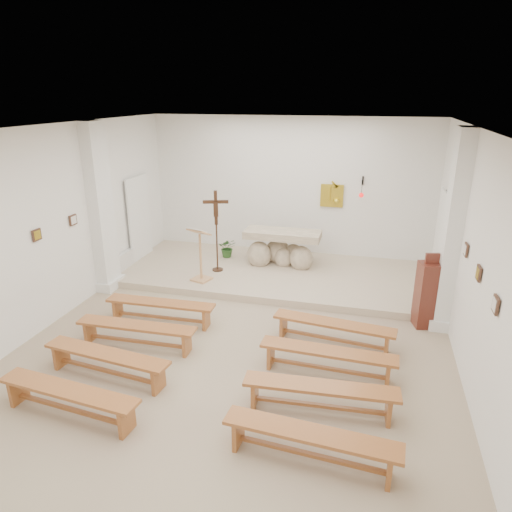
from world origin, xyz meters
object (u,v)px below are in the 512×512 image
(altar, at_px, (281,250))
(bench_left_fourth, at_px, (69,396))
(bench_right_third, at_px, (320,392))
(donation_pedestal, at_px, (427,294))
(bench_right_second, at_px, (328,356))
(lectern, at_px, (200,254))
(bench_right_front, at_px, (334,328))
(bench_left_second, at_px, (137,330))
(bench_left_third, at_px, (107,359))
(bench_left_front, at_px, (161,307))
(crucifix_stand, at_px, (216,225))
(bench_right_fourth, at_px, (311,440))

(altar, relative_size, bench_left_fourth, 0.87)
(bench_right_third, bearing_deg, donation_pedestal, 58.39)
(donation_pedestal, height_order, bench_right_second, donation_pedestal)
(lectern, distance_m, bench_right_third, 4.67)
(lectern, xyz_separation_m, bench_right_front, (3.02, -1.75, -0.43))
(bench_right_front, height_order, bench_left_fourth, same)
(altar, height_order, bench_left_second, altar)
(lectern, height_order, bench_left_second, lectern)
(bench_right_second, distance_m, bench_left_third, 3.25)
(bench_right_third, bearing_deg, bench_left_third, 176.33)
(altar, height_order, bench_left_fourth, altar)
(lectern, distance_m, bench_left_fourth, 4.45)
(donation_pedestal, distance_m, bench_left_front, 4.80)
(lectern, distance_m, bench_right_front, 3.52)
(bench_right_second, bearing_deg, bench_left_fourth, -148.05)
(crucifix_stand, xyz_separation_m, bench_left_front, (-0.26, -2.40, -0.90))
(donation_pedestal, bearing_deg, crucifix_stand, 149.39)
(altar, bearing_deg, bench_right_third, -72.36)
(bench_right_third, relative_size, bench_right_fourth, 1.00)
(lectern, height_order, bench_left_front, lectern)
(bench_left_second, bearing_deg, altar, 66.92)
(lectern, relative_size, bench_left_fourth, 0.59)
(crucifix_stand, bearing_deg, bench_left_fourth, -110.15)
(bench_right_second, bearing_deg, altar, 113.04)
(bench_left_second, relative_size, bench_right_fourth, 1.00)
(bench_left_front, relative_size, bench_left_second, 1.00)
(bench_left_fourth, bearing_deg, altar, 80.46)
(bench_right_fourth, bearing_deg, crucifix_stand, 123.52)
(altar, xyz_separation_m, bench_right_second, (1.53, -4.05, -0.18))
(bench_left_second, bearing_deg, donation_pedestal, 21.68)
(lectern, relative_size, crucifix_stand, 0.65)
(crucifix_stand, xyz_separation_m, bench_right_fourth, (2.87, -5.08, -0.90))
(crucifix_stand, height_order, bench_right_front, crucifix_stand)
(donation_pedestal, xyz_separation_m, bench_right_fourth, (-1.54, -3.79, -0.29))
(crucifix_stand, xyz_separation_m, bench_right_second, (2.87, -3.29, -0.90))
(altar, xyz_separation_m, bench_left_third, (-1.60, -4.94, -0.18))
(lectern, bearing_deg, altar, 60.18)
(bench_left_second, relative_size, bench_right_third, 1.00)
(altar, height_order, lectern, lectern)
(lectern, xyz_separation_m, donation_pedestal, (4.56, -0.64, -0.13))
(bench_right_front, xyz_separation_m, bench_right_fourth, (0.00, -2.68, 0.00))
(bench_left_front, bearing_deg, crucifix_stand, 82.04)
(bench_left_front, height_order, bench_left_fourth, same)
(altar, height_order, bench_right_third, altar)
(bench_left_third, height_order, bench_right_fourth, same)
(altar, relative_size, donation_pedestal, 1.27)
(altar, xyz_separation_m, bench_left_front, (-1.60, -3.15, -0.18))
(bench_right_second, bearing_deg, bench_left_third, -161.82)
(bench_left_fourth, bearing_deg, bench_right_front, 46.30)
(altar, distance_m, lectern, 2.06)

